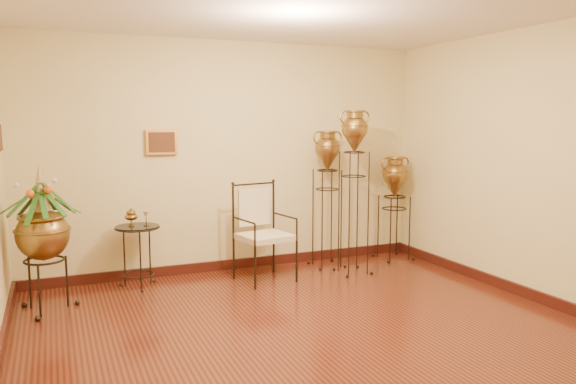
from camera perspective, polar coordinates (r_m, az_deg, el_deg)
name	(u,v)px	position (r m, az deg, el deg)	size (l,w,h in m)	color
ground	(320,339)	(4.95, 3.31, -14.72)	(5.00, 5.00, 0.00)	#562914
room_shell	(321,135)	(4.59, 3.36, 5.78)	(5.02, 5.02, 2.81)	beige
amphora_tall	(354,190)	(6.78, 6.70, 0.19)	(0.48, 0.48, 1.99)	black
amphora_mid	(327,198)	(7.09, 3.99, -0.58)	(0.50, 0.50, 1.75)	black
amphora_short	(394,207)	(7.62, 10.74, -1.53)	(0.56, 0.56, 1.40)	black
planter_urn	(42,228)	(5.90, -23.69, -3.37)	(0.97, 0.97, 1.47)	black
armchair	(265,233)	(6.48, -2.37, -4.15)	(0.73, 0.69, 1.13)	black
side_table	(138,255)	(6.49, -14.98, -6.23)	(0.51, 0.51, 0.88)	black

